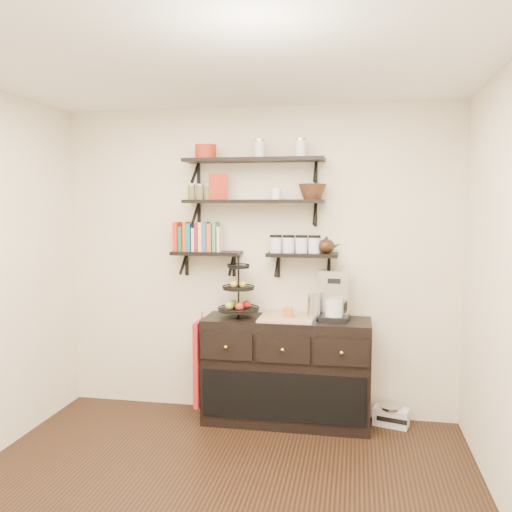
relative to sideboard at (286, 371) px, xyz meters
The scene contains 20 objects.
ceiling 2.73m from the sideboard, 101.28° to the right, with size 3.50×3.50×0.02m, color white.
back_wall 0.98m from the sideboard, 142.11° to the left, with size 3.50×0.02×2.70m, color white.
shelf_top 1.81m from the sideboard, 161.06° to the left, with size 1.20×0.27×0.23m.
shelf_mid 1.46m from the sideboard, 161.06° to the left, with size 1.20×0.27×0.23m.
shelf_low_left 1.22m from the sideboard, behind, with size 0.60×0.25×0.23m.
shelf_low_right 0.99m from the sideboard, 44.77° to the left, with size 0.60×0.25×0.23m.
cookbooks 1.37m from the sideboard, behind, with size 0.40×0.15×0.26m.
glass_canisters 1.07m from the sideboard, 65.31° to the left, with size 0.43×0.10×0.13m.
sideboard is the anchor object (origin of this frame).
fruit_stand 0.75m from the sideboard, behind, with size 0.35×0.35×0.51m.
candle 0.50m from the sideboard, ahead, with size 0.08×0.08×0.08m, color #AA5D27.
coffee_maker 0.76m from the sideboard, ahead, with size 0.25×0.25×0.42m.
thermal_carafe 0.60m from the sideboard, ahead, with size 0.11×0.11×0.22m, color silver.
apron 0.74m from the sideboard, behind, with size 0.04×0.31×0.72m, color #A61127.
radio 0.96m from the sideboard, ahead, with size 0.31×0.24×0.17m.
recipe_box 1.68m from the sideboard, behind, with size 0.16×0.06×0.22m, color #9E2512.
walnut_bowl 1.53m from the sideboard, 26.82° to the left, with size 0.24×0.24×0.13m, color black, non-canonical shape.
ramekins 1.50m from the sideboard, 136.98° to the left, with size 0.09×0.09×0.10m, color white.
teapot 1.12m from the sideboard, 19.90° to the left, with size 0.19×0.14×0.14m, color black, non-canonical shape.
red_pot 2.00m from the sideboard, behind, with size 0.18×0.18×0.12m, color #9E2512.
Camera 1 is at (0.87, -2.94, 1.86)m, focal length 38.00 mm.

